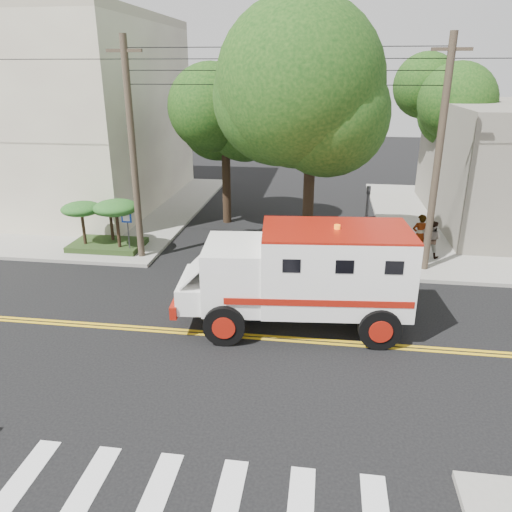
# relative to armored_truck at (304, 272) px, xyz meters

# --- Properties ---
(ground) EXTENTS (100.00, 100.00, 0.00)m
(ground) POSITION_rel_armored_truck_xyz_m (-1.65, -0.98, -1.86)
(ground) COLOR black
(ground) RESTS_ON ground
(sidewalk_nw) EXTENTS (17.00, 17.00, 0.15)m
(sidewalk_nw) POSITION_rel_armored_truck_xyz_m (-15.15, 12.52, -1.79)
(sidewalk_nw) COLOR gray
(sidewalk_nw) RESTS_ON ground
(building_left) EXTENTS (16.00, 14.00, 10.00)m
(building_left) POSITION_rel_armored_truck_xyz_m (-17.15, 14.02, 3.29)
(building_left) COLOR #B7A896
(building_left) RESTS_ON sidewalk_nw
(utility_pole_left) EXTENTS (0.28, 0.28, 9.00)m
(utility_pole_left) POSITION_rel_armored_truck_xyz_m (-7.25, 5.02, 2.64)
(utility_pole_left) COLOR #382D23
(utility_pole_left) RESTS_ON ground
(utility_pole_right) EXTENTS (0.28, 0.28, 9.00)m
(utility_pole_right) POSITION_rel_armored_truck_xyz_m (4.65, 5.22, 2.64)
(utility_pole_right) COLOR #382D23
(utility_pole_right) RESTS_ON ground
(tree_main) EXTENTS (6.08, 5.70, 9.85)m
(tree_main) POSITION_rel_armored_truck_xyz_m (0.29, 5.23, 5.34)
(tree_main) COLOR black
(tree_main) RESTS_ON ground
(tree_left) EXTENTS (4.48, 4.20, 7.70)m
(tree_left) POSITION_rel_armored_truck_xyz_m (-4.32, 10.81, 3.87)
(tree_left) COLOR black
(tree_left) RESTS_ON ground
(tree_right) EXTENTS (4.80, 4.50, 8.20)m
(tree_right) POSITION_rel_armored_truck_xyz_m (7.20, 14.79, 4.23)
(tree_right) COLOR black
(tree_right) RESTS_ON ground
(traffic_signal) EXTENTS (0.15, 0.18, 3.60)m
(traffic_signal) POSITION_rel_armored_truck_xyz_m (2.15, 4.62, 0.37)
(traffic_signal) COLOR #3F3F42
(traffic_signal) RESTS_ON ground
(accessibility_sign) EXTENTS (0.45, 0.10, 2.02)m
(accessibility_sign) POSITION_rel_armored_truck_xyz_m (-7.85, 5.20, -0.49)
(accessibility_sign) COLOR #3F3F42
(accessibility_sign) RESTS_ON ground
(palm_planter) EXTENTS (3.52, 2.63, 2.36)m
(palm_planter) POSITION_rel_armored_truck_xyz_m (-9.08, 5.65, -0.21)
(palm_planter) COLOR #1E3314
(palm_planter) RESTS_ON sidewalk_nw
(armored_truck) EXTENTS (7.39, 3.45, 3.27)m
(armored_truck) POSITION_rel_armored_truck_xyz_m (0.00, 0.00, 0.00)
(armored_truck) COLOR white
(armored_truck) RESTS_ON ground
(pedestrian_a) EXTENTS (0.74, 0.55, 1.84)m
(pedestrian_a) POSITION_rel_armored_truck_xyz_m (4.63, 6.78, -0.79)
(pedestrian_a) COLOR gray
(pedestrian_a) RESTS_ON sidewalk_ne
(pedestrian_b) EXTENTS (0.97, 0.89, 1.60)m
(pedestrian_b) POSITION_rel_armored_truck_xyz_m (5.11, 6.64, -0.91)
(pedestrian_b) COLOR gray
(pedestrian_b) RESTS_ON sidewalk_ne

